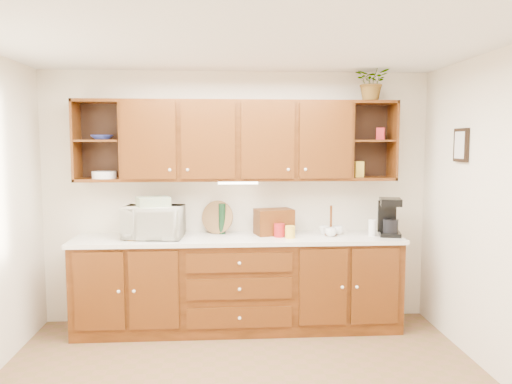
{
  "coord_description": "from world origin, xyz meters",
  "views": [
    {
      "loc": [
        -0.14,
        -3.45,
        1.87
      ],
      "look_at": [
        0.16,
        1.15,
        1.42
      ],
      "focal_mm": 35.0,
      "sensor_mm": 36.0,
      "label": 1
    }
  ],
  "objects": [
    {
      "name": "ceiling",
      "position": [
        0.0,
        0.0,
        2.6
      ],
      "size": [
        4.0,
        4.0,
        0.0
      ],
      "primitive_type": "plane",
      "rotation": [
        3.14,
        0.0,
        0.0
      ],
      "color": "white",
      "rests_on": "back_wall"
    },
    {
      "name": "back_wall",
      "position": [
        0.0,
        1.75,
        1.3
      ],
      "size": [
        4.0,
        0.0,
        4.0
      ],
      "primitive_type": "plane",
      "rotation": [
        1.57,
        0.0,
        0.0
      ],
      "color": "#EEE2C8",
      "rests_on": "floor"
    },
    {
      "name": "base_cabinets",
      "position": [
        0.0,
        1.45,
        0.45
      ],
      "size": [
        3.2,
        0.6,
        0.9
      ],
      "primitive_type": "cube",
      "color": "#341805",
      "rests_on": "floor"
    },
    {
      "name": "countertop",
      "position": [
        0.0,
        1.44,
        0.92
      ],
      "size": [
        3.24,
        0.64,
        0.04
      ],
      "primitive_type": "cube",
      "color": "white",
      "rests_on": "base_cabinets"
    },
    {
      "name": "upper_cabinets",
      "position": [
        0.01,
        1.59,
        1.89
      ],
      "size": [
        3.2,
        0.33,
        0.8
      ],
      "color": "#341805",
      "rests_on": "back_wall"
    },
    {
      "name": "undercabinet_light",
      "position": [
        0.0,
        1.53,
        1.47
      ],
      "size": [
        0.4,
        0.05,
        0.02
      ],
      "primitive_type": "cube",
      "color": "white",
      "rests_on": "upper_cabinets"
    },
    {
      "name": "framed_picture",
      "position": [
        1.98,
        0.9,
        1.85
      ],
      "size": [
        0.03,
        0.24,
        0.3
      ],
      "primitive_type": "cube",
      "color": "black",
      "rests_on": "right_wall"
    },
    {
      "name": "wicker_basket",
      "position": [
        -1.0,
        1.4,
        1.02
      ],
      "size": [
        0.27,
        0.27,
        0.16
      ],
      "primitive_type": "cylinder",
      "rotation": [
        0.0,
        0.0,
        0.08
      ],
      "color": "olive",
      "rests_on": "countertop"
    },
    {
      "name": "microwave",
      "position": [
        -0.83,
        1.44,
        1.1
      ],
      "size": [
        0.6,
        0.44,
        0.31
      ],
      "primitive_type": "imported",
      "rotation": [
        0.0,
        0.0,
        -0.1
      ],
      "color": "beige",
      "rests_on": "countertop"
    },
    {
      "name": "towel_stack",
      "position": [
        -0.83,
        1.44,
        1.3
      ],
      "size": [
        0.36,
        0.31,
        0.09
      ],
      "primitive_type": "cube",
      "rotation": [
        0.0,
        0.0,
        0.35
      ],
      "color": "#CECB61",
      "rests_on": "microwave"
    },
    {
      "name": "wine_bottle",
      "position": [
        -0.16,
        1.61,
        1.1
      ],
      "size": [
        0.08,
        0.08,
        0.31
      ],
      "primitive_type": "cylinder",
      "rotation": [
        0.0,
        0.0,
        0.09
      ],
      "color": "black",
      "rests_on": "countertop"
    },
    {
      "name": "woven_tray",
      "position": [
        -0.21,
        1.64,
        0.95
      ],
      "size": [
        0.35,
        0.22,
        0.34
      ],
      "primitive_type": "cylinder",
      "rotation": [
        1.36,
        0.0,
        -0.42
      ],
      "color": "olive",
      "rests_on": "countertop"
    },
    {
      "name": "bread_box",
      "position": [
        0.37,
        1.55,
        1.07
      ],
      "size": [
        0.42,
        0.32,
        0.26
      ],
      "primitive_type": "cube",
      "rotation": [
        0.0,
        0.0,
        0.24
      ],
      "color": "#341805",
      "rests_on": "countertop"
    },
    {
      "name": "mug_tree",
      "position": [
        0.94,
        1.47,
        0.99
      ],
      "size": [
        0.28,
        0.27,
        0.3
      ],
      "rotation": [
        0.0,
        0.0,
        0.3
      ],
      "color": "#341805",
      "rests_on": "countertop"
    },
    {
      "name": "canister_red",
      "position": [
        0.41,
        1.41,
        1.01
      ],
      "size": [
        0.11,
        0.11,
        0.13
      ],
      "primitive_type": "cylinder",
      "rotation": [
        0.0,
        0.0,
        -0.05
      ],
      "color": "maroon",
      "rests_on": "countertop"
    },
    {
      "name": "canister_white",
      "position": [
        1.34,
        1.4,
        1.02
      ],
      "size": [
        0.1,
        0.1,
        0.16
      ],
      "primitive_type": "cylinder",
      "rotation": [
        0.0,
        0.0,
        -0.4
      ],
      "color": "white",
      "rests_on": "countertop"
    },
    {
      "name": "canister_yellow",
      "position": [
        0.51,
        1.34,
        1.0
      ],
      "size": [
        0.11,
        0.11,
        0.12
      ],
      "primitive_type": "cylinder",
      "rotation": [
        0.0,
        0.0,
        -0.16
      ],
      "color": "yellow",
      "rests_on": "countertop"
    },
    {
      "name": "coffee_maker",
      "position": [
        1.52,
        1.42,
        1.12
      ],
      "size": [
        0.26,
        0.3,
        0.38
      ],
      "rotation": [
        0.0,
        0.0,
        -0.23
      ],
      "color": "black",
      "rests_on": "countertop"
    },
    {
      "name": "bowl_stack",
      "position": [
        -1.33,
        1.57,
        1.92
      ],
      "size": [
        0.26,
        0.26,
        0.05
      ],
      "primitive_type": "imported",
      "rotation": [
        0.0,
        0.0,
        -0.43
      ],
      "color": "#293799",
      "rests_on": "upper_cabinets"
    },
    {
      "name": "plate_stack",
      "position": [
        -1.32,
        1.55,
        1.56
      ],
      "size": [
        0.3,
        0.3,
        0.07
      ],
      "primitive_type": "cylinder",
      "rotation": [
        0.0,
        0.0,
        0.35
      ],
      "color": "white",
      "rests_on": "upper_cabinets"
    },
    {
      "name": "pantry_box_yellow",
      "position": [
        1.24,
        1.57,
        1.6
      ],
      "size": [
        0.1,
        0.09,
        0.16
      ],
      "primitive_type": "cube",
      "rotation": [
        0.0,
        0.0,
        0.18
      ],
      "color": "yellow",
      "rests_on": "upper_cabinets"
    },
    {
      "name": "pantry_box_red",
      "position": [
        1.45,
        1.56,
        1.96
      ],
      "size": [
        0.1,
        0.1,
        0.12
      ],
      "primitive_type": "cube",
      "rotation": [
        0.0,
        0.0,
        -0.38
      ],
      "color": "maroon",
      "rests_on": "upper_cabinets"
    },
    {
      "name": "potted_plant",
      "position": [
        1.35,
        1.53,
        2.48
      ],
      "size": [
        0.43,
        0.4,
        0.37
      ],
      "primitive_type": "imported",
      "rotation": [
        0.0,
        0.0,
        -0.42
      ],
      "color": "#999999",
      "rests_on": "upper_cabinets"
    }
  ]
}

